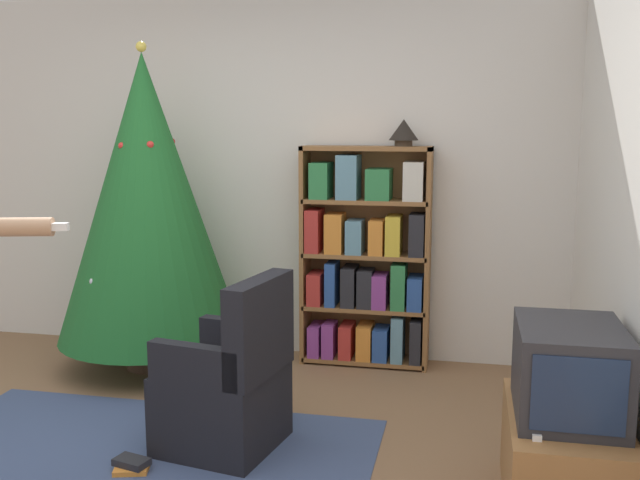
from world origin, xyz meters
name	(u,v)px	position (x,y,z in m)	size (l,w,h in m)	color
wall_back	(277,177)	(0.00, 2.23, 1.30)	(8.00, 0.10, 2.60)	silver
bookshelf	(366,260)	(0.69, 2.03, 0.75)	(0.89, 0.26, 1.53)	brown
tv_stand	(563,463)	(1.82, 0.26, 0.22)	(0.49, 0.82, 0.45)	#996638
television	(569,371)	(1.82, 0.25, 0.64)	(0.44, 0.58, 0.39)	#28282D
game_remote	(536,433)	(1.67, 0.01, 0.46)	(0.04, 0.12, 0.02)	white
christmas_tree	(147,199)	(-0.76, 1.66, 1.18)	(1.26, 1.26, 2.22)	#4C3323
armchair	(228,388)	(0.18, 0.56, 0.32)	(0.66, 0.65, 0.92)	black
table_lamp	(404,131)	(0.93, 2.03, 1.63)	(0.20, 0.20, 0.18)	#473828
book_pile_near_tree	(208,384)	(-0.22, 1.30, 0.04)	(0.24, 0.19, 0.09)	#B22D28
book_pile_by_chair	(132,465)	(-0.20, 0.21, 0.03)	(0.20, 0.19, 0.06)	orange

